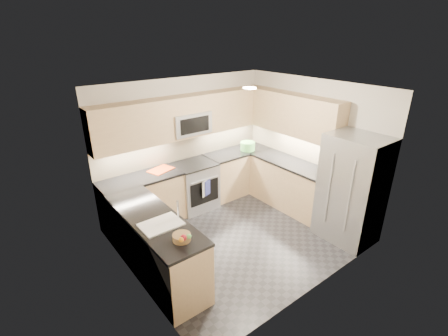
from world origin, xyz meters
The scene contains 37 objects.
floor centered at (0.00, 0.00, 0.00)m, with size 3.60×3.20×0.00m, color #222227.
ceiling centered at (0.00, 0.00, 2.50)m, with size 3.60×3.20×0.02m, color beige.
wall_back centered at (0.00, 1.60, 1.25)m, with size 3.60×0.02×2.50m, color #BEB4A5.
wall_front centered at (0.00, -1.60, 1.25)m, with size 3.60×0.02×2.50m, color #BEB4A5.
wall_left centered at (-1.80, 0.00, 1.25)m, with size 0.02×3.20×2.50m, color #BEB4A5.
wall_right centered at (1.80, 0.00, 1.25)m, with size 0.02×3.20×2.50m, color #BEB4A5.
base_cab_back_left centered at (-1.09, 1.30, 0.45)m, with size 1.42×0.60×0.90m, color tan.
base_cab_back_right centered at (1.09, 1.30, 0.45)m, with size 1.42×0.60×0.90m, color tan.
base_cab_right centered at (1.50, 0.15, 0.45)m, with size 0.60×1.70×0.90m, color tan.
base_cab_peninsula centered at (-1.50, 0.00, 0.45)m, with size 0.60×2.00×0.90m, color tan.
countertop_back_left centered at (-1.09, 1.30, 0.92)m, with size 1.42×0.63×0.04m, color black.
countertop_back_right centered at (1.09, 1.30, 0.92)m, with size 1.42×0.63×0.04m, color black.
countertop_right centered at (1.50, 0.15, 0.92)m, with size 0.63×1.70×0.04m, color black.
countertop_peninsula centered at (-1.50, 0.00, 0.92)m, with size 0.63×2.00×0.04m, color black.
upper_cab_back centered at (0.00, 1.43, 1.83)m, with size 3.60×0.35×0.75m, color tan.
upper_cab_right centered at (1.62, 0.28, 1.83)m, with size 0.35×1.95×0.75m, color tan.
backsplash_back centered at (0.00, 1.60, 1.20)m, with size 3.60×0.01×0.51m, color tan.
backsplash_right centered at (1.80, 0.45, 1.20)m, with size 0.01×2.30×0.51m, color tan.
gas_range centered at (0.00, 1.28, 0.46)m, with size 0.76×0.65×0.91m, color #A9AAB1.
range_cooktop centered at (0.00, 1.28, 0.92)m, with size 0.76×0.65×0.03m, color black.
oven_door_glass centered at (0.00, 0.95, 0.45)m, with size 0.62×0.02×0.45m, color black.
oven_handle centered at (0.00, 0.93, 0.72)m, with size 0.02×0.02×0.60m, color #B2B5BA.
microwave centered at (0.00, 1.40, 1.70)m, with size 0.76×0.40×0.40m, color #A0A3A8.
microwave_door centered at (0.00, 1.20, 1.70)m, with size 0.60×0.01×0.28m, color black.
refrigerator centered at (1.45, -1.15, 0.90)m, with size 0.70×0.90×1.80m, color gray.
fridge_handle_left centered at (1.08, -1.33, 0.95)m, with size 0.02×0.02×1.20m, color #B2B5BA.
fridge_handle_right centered at (1.08, -0.97, 0.95)m, with size 0.02×0.02×1.20m, color #B2B5BA.
sink_basin centered at (-1.50, -0.25, 0.88)m, with size 0.52×0.38×0.16m, color white.
faucet centered at (-1.24, -0.25, 1.08)m, with size 0.03×0.03×0.28m, color silver.
utensil_bowl centered at (1.29, 1.20, 1.03)m, with size 0.30×0.30×0.17m, color #58B74E.
cutting_board centered at (-0.66, 1.36, 0.95)m, with size 0.43×0.30×0.01m, color #C43C12.
fruit_basket centered at (-1.46, -0.70, 0.98)m, with size 0.22×0.22×0.08m, color olive.
fruit_apple centered at (-1.50, -0.81, 1.05)m, with size 0.08×0.08×0.08m, color #A3121E.
fruit_pear centered at (-1.44, -0.83, 1.05)m, with size 0.06×0.06×0.06m, color #61BF51.
dish_towel_check centered at (-0.02, 0.91, 0.55)m, with size 0.16×0.01×0.31m, color white.
dish_towel_blue centered at (0.04, 0.91, 0.55)m, with size 0.16×0.01×0.30m, color navy.
fruit_orange centered at (-1.54, -0.83, 1.05)m, with size 0.06×0.06×0.06m, color orange.
Camera 1 is at (-3.05, -3.57, 3.27)m, focal length 26.00 mm.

